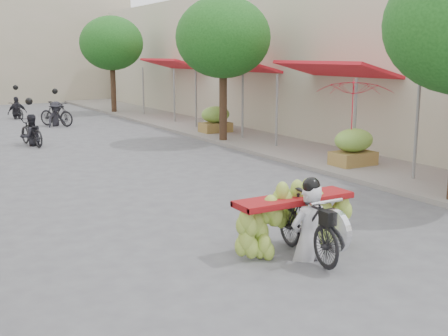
# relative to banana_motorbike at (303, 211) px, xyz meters

# --- Properties ---
(sidewalk_right) EXTENTS (4.00, 60.00, 0.12)m
(sidewalk_right) POSITION_rel_banana_motorbike_xyz_m (6.37, 11.85, -0.68)
(sidewalk_right) COLOR gray
(sidewalk_right) RESTS_ON ground
(shophouse_row_right) EXTENTS (9.77, 40.00, 6.00)m
(shophouse_row_right) POSITION_rel_banana_motorbike_xyz_m (11.36, 10.85, 2.26)
(shophouse_row_right) COLOR #B5AE96
(shophouse_row_right) RESTS_ON ground
(street_tree_mid) EXTENTS (3.40, 3.40, 5.25)m
(street_tree_mid) POSITION_rel_banana_motorbike_xyz_m (4.77, 10.85, 3.04)
(street_tree_mid) COLOR #3A2719
(street_tree_mid) RESTS_ON ground
(street_tree_far) EXTENTS (3.40, 3.40, 5.25)m
(street_tree_far) POSITION_rel_banana_motorbike_xyz_m (4.77, 22.85, 3.04)
(street_tree_far) COLOR #3A2719
(street_tree_far) RESTS_ON ground
(produce_crate_mid) EXTENTS (1.20, 0.88, 1.16)m
(produce_crate_mid) POSITION_rel_banana_motorbike_xyz_m (5.57, 4.85, -0.03)
(produce_crate_mid) COLOR olive
(produce_crate_mid) RESTS_ON ground
(produce_crate_far) EXTENTS (1.20, 0.88, 1.16)m
(produce_crate_far) POSITION_rel_banana_motorbike_xyz_m (5.57, 12.85, -0.03)
(produce_crate_far) COLOR olive
(produce_crate_far) RESTS_ON ground
(banana_motorbike) EXTENTS (2.20, 1.94, 2.25)m
(banana_motorbike) POSITION_rel_banana_motorbike_xyz_m (0.00, 0.00, 0.00)
(banana_motorbike) COLOR black
(banana_motorbike) RESTS_ON ground
(market_umbrella) EXTENTS (2.17, 2.17, 1.94)m
(market_umbrella) POSITION_rel_banana_motorbike_xyz_m (5.43, 4.76, 1.83)
(market_umbrella) COLOR red
(market_umbrella) RESTS_ON ground
(pedestrian) EXTENTS (0.95, 0.71, 1.72)m
(pedestrian) POSITION_rel_banana_motorbike_xyz_m (5.66, 13.57, 0.24)
(pedestrian) COLOR silver
(pedestrian) RESTS_ON ground
(bg_motorbike_a) EXTENTS (0.95, 1.85, 1.95)m
(bg_motorbike_a) POSITION_rel_banana_motorbike_xyz_m (-1.46, 13.74, -0.01)
(bg_motorbike_a) COLOR black
(bg_motorbike_a) RESTS_ON ground
(bg_motorbike_b) EXTENTS (1.53, 1.88, 1.95)m
(bg_motorbike_b) POSITION_rel_banana_motorbike_xyz_m (0.69, 18.92, 0.08)
(bg_motorbike_b) COLOR black
(bg_motorbike_b) RESTS_ON ground
(bg_motorbike_c) EXTENTS (1.04, 1.51, 1.95)m
(bg_motorbike_c) POSITION_rel_banana_motorbike_xyz_m (-0.30, 22.88, 0.09)
(bg_motorbike_c) COLOR black
(bg_motorbike_c) RESTS_ON ground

